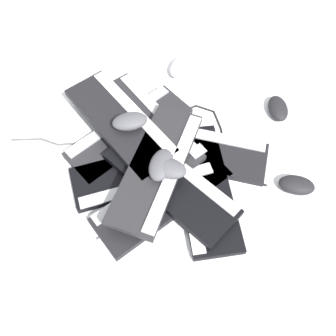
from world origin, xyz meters
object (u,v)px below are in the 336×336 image
at_px(keyboard_0, 204,187).
at_px(keyboard_8, 121,122).
at_px(keyboard_3, 143,173).
at_px(mouse_0, 278,108).
at_px(mouse_1, 168,168).
at_px(mouse_4, 161,165).
at_px(keyboard_2, 129,132).
at_px(keyboard_1, 199,150).
at_px(keyboard_5, 171,182).
at_px(mouse_6, 130,121).
at_px(mouse_3, 297,185).
at_px(keyboard_7, 157,167).
at_px(mouse_2, 154,164).
at_px(keyboard_4, 162,197).
at_px(mouse_5, 179,67).
at_px(keyboard_6, 147,124).

height_order(keyboard_0, keyboard_8, keyboard_8).
bearing_deg(keyboard_3, mouse_0, 44.61).
relative_size(keyboard_3, mouse_1, 4.10).
bearing_deg(mouse_4, keyboard_3, 81.88).
bearing_deg(keyboard_2, mouse_1, -40.70).
distance_m(keyboard_1, keyboard_5, 0.17).
xyz_separation_m(keyboard_3, mouse_6, (-0.07, 0.11, 0.10)).
distance_m(keyboard_1, mouse_6, 0.24).
bearing_deg(keyboard_3, mouse_3, 10.21).
height_order(keyboard_2, mouse_4, mouse_4).
bearing_deg(keyboard_7, mouse_2, 128.77).
height_order(keyboard_5, mouse_2, mouse_2).
bearing_deg(keyboard_4, keyboard_5, 65.18).
xyz_separation_m(keyboard_7, mouse_1, (0.04, -0.01, 0.04)).
bearing_deg(mouse_1, mouse_5, 103.14).
height_order(keyboard_5, mouse_5, keyboard_5).
relative_size(keyboard_3, mouse_6, 4.10).
height_order(keyboard_7, keyboard_8, same).
bearing_deg(mouse_1, keyboard_8, 146.13).
bearing_deg(mouse_0, mouse_4, 121.24).
bearing_deg(mouse_6, mouse_4, -70.24).
bearing_deg(keyboard_7, keyboard_0, 1.43).
distance_m(mouse_1, mouse_5, 0.50).
bearing_deg(keyboard_5, mouse_2, 146.80).
relative_size(keyboard_2, mouse_0, 4.11).
xyz_separation_m(keyboard_2, keyboard_6, (0.05, 0.03, 0.03)).
distance_m(keyboard_6, mouse_1, 0.23).
relative_size(keyboard_2, keyboard_7, 1.00).
bearing_deg(keyboard_4, mouse_1, 83.68).
distance_m(keyboard_5, mouse_3, 0.39).
distance_m(mouse_3, mouse_6, 0.55).
bearing_deg(mouse_0, keyboard_0, 134.51).
bearing_deg(keyboard_5, keyboard_8, 143.88).
bearing_deg(keyboard_5, keyboard_4, -114.82).
bearing_deg(mouse_5, mouse_6, 174.74).
height_order(keyboard_2, keyboard_3, same).
xyz_separation_m(keyboard_3, keyboard_6, (-0.04, 0.17, 0.03)).
height_order(keyboard_4, keyboard_7, keyboard_7).
distance_m(keyboard_7, mouse_6, 0.17).
bearing_deg(keyboard_1, keyboard_3, -138.57).
distance_m(keyboard_6, mouse_5, 0.31).
height_order(keyboard_2, keyboard_6, keyboard_6).
distance_m(keyboard_3, keyboard_4, 0.10).
bearing_deg(mouse_2, keyboard_1, -149.75).
distance_m(mouse_1, mouse_3, 0.41).
relative_size(keyboard_8, mouse_3, 4.04).
distance_m(keyboard_5, mouse_1, 0.07).
xyz_separation_m(keyboard_3, keyboard_4, (0.08, -0.06, 0.00)).
bearing_deg(keyboard_4, keyboard_8, 134.98).
distance_m(mouse_4, mouse_5, 0.49).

